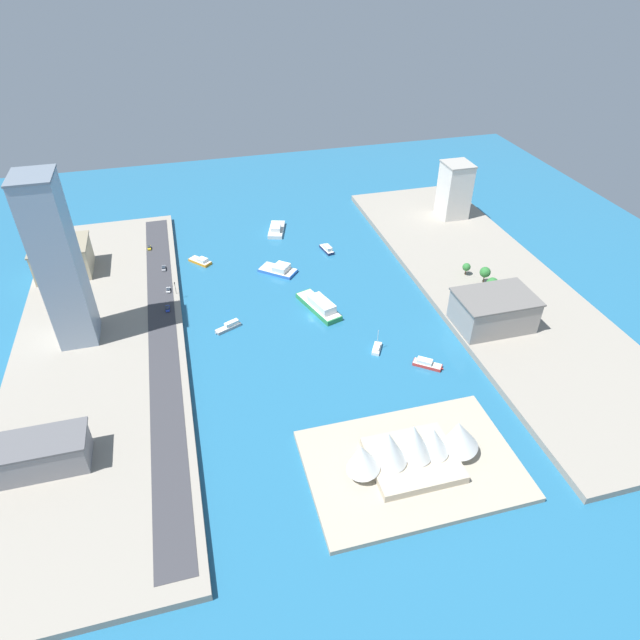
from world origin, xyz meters
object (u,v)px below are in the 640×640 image
tower_tall_glass (59,263)px  office_block_beige (63,258)px  ferry_white_commuter (276,229)px  hatchback_blue (168,308)px  tugboat_red (427,364)px  hotel_broad_white (454,190)px  sailboat_small_white (377,348)px  traffic_light_waterfront (175,286)px  carpark_squat_concrete (494,310)px  catamaran_blue (279,269)px  van_white (168,290)px  taxi_yellow_cab (149,248)px  ferry_green_doubledeck (320,305)px  water_taxi_orange (201,261)px  yacht_sleek_gray (229,326)px  sedan_silver (164,268)px  opera_landmark (414,448)px  patrol_launch_navy (327,249)px  warehouse_low_gray (22,457)px

tower_tall_glass → office_block_beige: bearing=-78.5°
ferry_white_commuter → hatchback_blue: bearing=47.2°
tugboat_red → ferry_white_commuter: 138.52m
tugboat_red → hotel_broad_white: (-69.78, -122.34, 18.01)m
sailboat_small_white → traffic_light_waterfront: size_ratio=1.56×
carpark_squat_concrete → catamaran_blue: bearing=-42.1°
van_white → sailboat_small_white: bearing=142.3°
hotel_broad_white → van_white: size_ratio=7.14×
tower_tall_glass → taxi_yellow_cab: 85.58m
ferry_green_doubledeck → catamaran_blue: size_ratio=1.46×
tugboat_red → traffic_light_waterfront: (96.04, -76.82, 6.14)m
van_white → ferry_green_doubledeck: bearing=156.4°
tower_tall_glass → taxi_yellow_cab: bearing=-112.0°
hatchback_blue → catamaran_blue: bearing=-156.6°
sailboat_small_white → water_taxi_orange: bearing=-54.8°
catamaran_blue → tower_tall_glass: bearing=20.7°
taxi_yellow_cab → ferry_white_commuter: bearing=-173.6°
hotel_broad_white → yacht_sleek_gray: bearing=27.7°
water_taxi_orange → traffic_light_waterfront: size_ratio=1.99×
office_block_beige → sedan_silver: bearing=167.6°
taxi_yellow_cab → opera_landmark: opera_landmark is taller
water_taxi_orange → ferry_white_commuter: 52.54m
water_taxi_orange → patrol_launch_navy: size_ratio=1.00×
carpark_squat_concrete → hatchback_blue: (137.74, -48.31, -6.62)m
catamaran_blue → taxi_yellow_cab: 74.25m
yacht_sleek_gray → traffic_light_waterfront: (21.20, -30.30, 6.17)m
patrol_launch_navy → sedan_silver: size_ratio=2.55×
ferry_green_doubledeck → hotel_broad_white: hotel_broad_white is taller
hotel_broad_white → water_taxi_orange: bearing=5.1°
sailboat_small_white → catamaran_blue: (27.45, -73.38, 0.58)m
carpark_squat_concrete → water_taxi_orange: bearing=-38.0°
hatchback_blue → tugboat_red: bearing=147.6°
tower_tall_glass → warehouse_low_gray: bearing=80.8°
ferry_white_commuter → office_block_beige: 115.52m
warehouse_low_gray → patrol_launch_navy: bearing=-138.2°
office_block_beige → opera_landmark: (-122.93, 157.90, -1.50)m
van_white → opera_landmark: size_ratio=0.10×
ferry_green_doubledeck → hotel_broad_white: size_ratio=0.92×
hotel_broad_white → catamaran_blue: bearing=16.6°
patrol_launch_navy → tower_tall_glass: size_ratio=0.18×
water_taxi_orange → hatchback_blue: 48.67m
warehouse_low_gray → hotel_broad_white: 259.11m
hotel_broad_white → tower_tall_glass: tower_tall_glass is taller
sailboat_small_white → hatchback_blue: (84.44, -48.66, 2.92)m
sedan_silver → opera_landmark: 165.49m
water_taxi_orange → warehouse_low_gray: (66.35, 125.81, 7.81)m
van_white → sedan_silver: bearing=-86.2°
catamaran_blue → sedan_silver: (57.48, -12.64, 2.35)m
taxi_yellow_cab → opera_landmark: 190.41m
yacht_sleek_gray → traffic_light_waterfront: traffic_light_waterfront is taller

